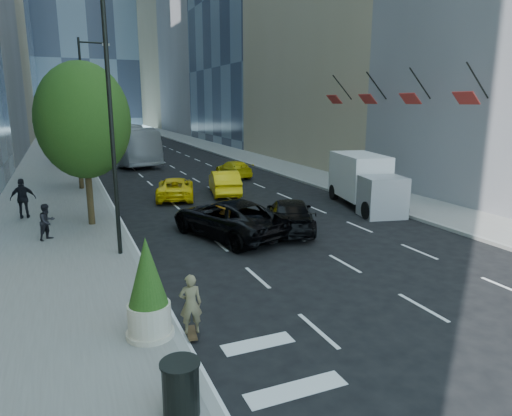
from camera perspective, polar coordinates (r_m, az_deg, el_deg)
name	(u,v)px	position (r m, az deg, el deg)	size (l,w,h in m)	color
ground	(321,267)	(16.70, 8.14, -7.35)	(160.00, 160.00, 0.00)	black
sidewalk_left	(54,169)	(43.71, -23.94, 4.45)	(6.00, 120.00, 0.15)	slate
sidewalk_right	(254,159)	(47.35, -0.25, 6.16)	(4.00, 120.00, 0.15)	slate
tower_right_far	(189,18)	(116.95, -8.40, 22.42)	(20.00, 24.00, 50.00)	gray
lamp_near	(115,102)	(17.44, -17.22, 12.58)	(2.13, 0.22, 10.00)	black
lamp_far	(86,102)	(35.38, -20.47, 12.32)	(2.13, 0.22, 10.00)	black
tree_near	(84,121)	(22.37, -20.76, 10.15)	(4.20, 4.20, 7.46)	#2D2311
tree_mid	(75,110)	(32.35, -21.68, 11.34)	(4.50, 4.50, 7.99)	#2D2311
tree_far	(71,115)	(45.36, -22.16, 10.67)	(3.90, 3.90, 6.92)	#2D2311
traffic_signal	(77,117)	(53.39, -21.47, 10.53)	(2.48, 0.53, 5.20)	black
facade_flags	(390,96)	(30.01, 16.35, 13.33)	(1.85, 13.30, 2.05)	black
skateboarder	(191,308)	(11.78, -8.16, -12.26)	(0.57, 0.37, 1.56)	brown
black_sedan_lincoln	(228,218)	(20.07, -3.47, -1.28)	(2.73, 5.92, 1.65)	black
black_sedan_mercedes	(290,215)	(21.06, 4.26, -0.86)	(2.05, 5.05, 1.47)	black
taxi_a	(223,214)	(21.58, -4.09, -0.74)	(1.54, 3.82, 1.30)	#F79C0D
taxi_b	(224,182)	(29.34, -3.98, 3.22)	(1.65, 4.73, 1.56)	yellow
taxi_c	(175,188)	(28.46, -10.05, 2.47)	(2.15, 4.67, 1.30)	yellow
taxi_d	(234,169)	(36.26, -2.79, 4.90)	(1.79, 4.40, 1.28)	yellow
city_bus	(117,144)	(46.54, -16.93, 7.70)	(3.15, 13.44, 3.74)	#B8BABF
box_truck	(365,181)	(26.28, 13.45, 3.27)	(3.45, 6.40, 2.90)	silver
pedestrian_a	(47,222)	(20.97, -24.67, -1.57)	(0.75, 0.58, 1.54)	black
pedestrian_b	(23,198)	(25.33, -27.10, 1.07)	(1.17, 0.49, 2.00)	black
trash_can	(181,389)	(9.10, -9.37, -21.47)	(0.68, 0.68, 1.02)	black
planter_shrub	(148,290)	(11.52, -13.36, -9.93)	(1.06, 1.06, 2.54)	beige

